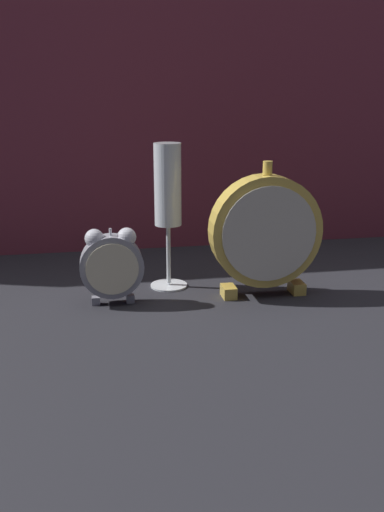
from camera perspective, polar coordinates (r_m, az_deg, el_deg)
The scene contains 5 objects.
ground_plane at distance 0.85m, azimuth 0.97°, elevation -4.82°, with size 4.00×4.00×0.00m, color #232328.
fabric_backdrop_drape at distance 1.11m, azimuth -2.37°, elevation 16.89°, with size 1.72×0.01×0.63m, color brown.
alarm_clock_twin_bell at distance 0.84m, azimuth -8.04°, elevation -0.68°, with size 0.09×0.03×0.11m.
mantel_clock_silver at distance 0.86m, azimuth 7.36°, elevation 2.39°, with size 0.17×0.04×0.21m.
champagne_flute at distance 0.89m, azimuth -2.43°, elevation 6.01°, with size 0.06×0.06×0.23m.
Camera 1 is at (-0.16, -0.78, 0.31)m, focal length 40.00 mm.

